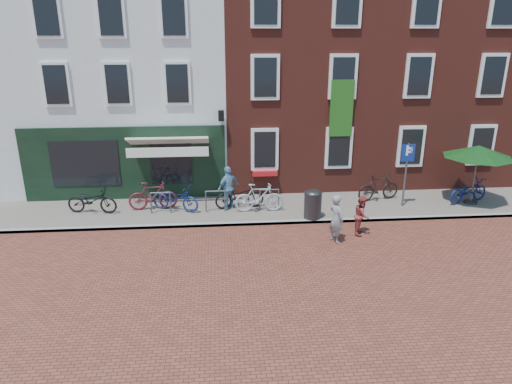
{
  "coord_description": "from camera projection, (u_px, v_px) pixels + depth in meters",
  "views": [
    {
      "loc": [
        -1.34,
        -14.92,
        6.45
      ],
      "look_at": [
        -0.09,
        0.02,
        1.24
      ],
      "focal_mm": 32.54,
      "sensor_mm": 36.0,
      "label": 1
    }
  ],
  "objects": [
    {
      "name": "litter_bin",
      "position": [
        313.0,
        202.0,
        16.48
      ],
      "size": [
        0.62,
        0.62,
        1.14
      ],
      "color": "#2E2E30",
      "rests_on": "sidewalk"
    },
    {
      "name": "woman",
      "position": [
        336.0,
        219.0,
        14.76
      ],
      "size": [
        0.59,
        0.69,
        1.6
      ],
      "primitive_type": "imported",
      "rotation": [
        0.0,
        0.0,
        1.99
      ],
      "color": "gray",
      "rests_on": "ground"
    },
    {
      "name": "cafe_person",
      "position": [
        229.0,
        188.0,
        17.28
      ],
      "size": [
        1.02,
        0.9,
        1.65
      ],
      "primitive_type": "imported",
      "rotation": [
        0.0,
        0.0,
        3.77
      ],
      "color": "#699FBB",
      "rests_on": "sidewalk"
    },
    {
      "name": "boy",
      "position": [
        362.0,
        215.0,
        15.4
      ],
      "size": [
        0.71,
        0.79,
        1.32
      ],
      "primitive_type": "imported",
      "rotation": [
        0.0,
        0.0,
        1.18
      ],
      "color": "#9C3733",
      "rests_on": "ground"
    },
    {
      "name": "parking_sign",
      "position": [
        407.0,
        164.0,
        17.25
      ],
      "size": [
        0.5,
        0.07,
        2.45
      ],
      "color": "#4C4C4F",
      "rests_on": "sidewalk"
    },
    {
      "name": "bicycle_4",
      "position": [
        239.0,
        196.0,
        17.45
      ],
      "size": [
        1.91,
        0.87,
        0.97
      ],
      "primitive_type": "imported",
      "rotation": [
        0.0,
        0.0,
        1.69
      ],
      "color": "black",
      "rests_on": "sidewalk"
    },
    {
      "name": "bicycle_0",
      "position": [
        92.0,
        200.0,
        16.98
      ],
      "size": [
        1.93,
        0.94,
        0.97
      ],
      "primitive_type": "imported",
      "rotation": [
        0.0,
        0.0,
        1.41
      ],
      "color": "black",
      "rests_on": "sidewalk"
    },
    {
      "name": "bicycle_5",
      "position": [
        379.0,
        187.0,
        18.24
      ],
      "size": [
        1.86,
        0.9,
        1.08
      ],
      "primitive_type": "imported",
      "rotation": [
        0.0,
        0.0,
        1.8
      ],
      "color": "black",
      "rests_on": "sidewalk"
    },
    {
      "name": "bicycle_2",
      "position": [
        175.0,
        198.0,
        17.2
      ],
      "size": [
        1.95,
        1.31,
        0.97
      ],
      "primitive_type": "imported",
      "rotation": [
        0.0,
        0.0,
        1.17
      ],
      "color": "navy",
      "rests_on": "sidewalk"
    },
    {
      "name": "ground",
      "position": [
        259.0,
        225.0,
        16.27
      ],
      "size": [
        80.0,
        80.0,
        0.0
      ],
      "primitive_type": "plane",
      "color": "brown"
    },
    {
      "name": "sidewalk",
      "position": [
        281.0,
        208.0,
        17.75
      ],
      "size": [
        24.0,
        3.0,
        0.1
      ],
      "primitive_type": "cube",
      "color": "slate",
      "rests_on": "ground"
    },
    {
      "name": "bicycle_3",
      "position": [
        259.0,
        198.0,
        17.1
      ],
      "size": [
        1.79,
        0.51,
        1.08
      ],
      "primitive_type": "imported",
      "rotation": [
        0.0,
        0.0,
        1.57
      ],
      "color": "#B1B0B3",
      "rests_on": "sidewalk"
    },
    {
      "name": "building_stucco",
      "position": [
        135.0,
        77.0,
        20.99
      ],
      "size": [
        8.0,
        8.0,
        9.0
      ],
      "primitive_type": "cube",
      "color": "silver",
      "rests_on": "ground"
    },
    {
      "name": "parasol",
      "position": [
        479.0,
        149.0,
        17.42
      ],
      "size": [
        2.59,
        2.59,
        2.4
      ],
      "color": "#4C4C4F",
      "rests_on": "sidewalk"
    },
    {
      "name": "building_brick_right",
      "position": [
        415.0,
        64.0,
        21.85
      ],
      "size": [
        6.0,
        8.0,
        10.0
      ],
      "primitive_type": "cube",
      "color": "maroon",
      "rests_on": "ground"
    },
    {
      "name": "building_brick_mid",
      "position": [
        289.0,
        64.0,
        21.38
      ],
      "size": [
        6.0,
        8.0,
        10.0
      ],
      "primitive_type": "cube",
      "color": "maroon",
      "rests_on": "ground"
    },
    {
      "name": "bicycle_6",
      "position": [
        468.0,
        191.0,
        18.03
      ],
      "size": [
        1.96,
        1.23,
        0.97
      ],
      "primitive_type": "imported",
      "rotation": [
        0.0,
        0.0,
        1.91
      ],
      "color": "navy",
      "rests_on": "sidewalk"
    },
    {
      "name": "bicycle_1",
      "position": [
        153.0,
        196.0,
        17.3
      ],
      "size": [
        1.83,
        0.66,
        1.08
      ],
      "primitive_type": "imported",
      "rotation": [
        0.0,
        0.0,
        1.66
      ],
      "color": "maroon",
      "rests_on": "sidewalk"
    }
  ]
}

